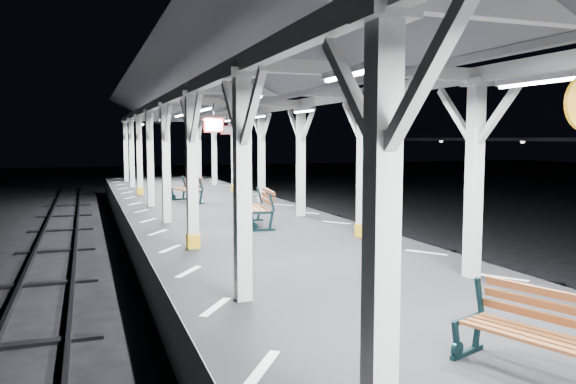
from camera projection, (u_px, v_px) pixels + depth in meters
ground at (316, 313)px, 10.80m from camera, size 120.00×120.00×0.00m
platform at (317, 287)px, 10.76m from camera, size 6.00×50.00×1.00m
hazard_stripes_left at (188, 272)px, 9.88m from camera, size 1.00×48.00×0.01m
hazard_stripes_right at (426, 253)px, 11.54m from camera, size 1.00×48.00×0.01m
track_left at (32, 340)px, 9.10m from camera, size 2.20×60.00×0.16m
track_right at (523, 286)px, 12.49m from camera, size 2.20×60.00×0.16m
canopy at (318, 72)px, 10.35m from camera, size 5.40×49.00×4.65m
bench_near at (540, 331)px, 5.53m from camera, size 1.06×1.66×0.84m
bench_mid at (260, 206)px, 15.03m from camera, size 0.90×1.89×0.99m
bench_far at (189, 189)px, 20.70m from camera, size 0.98×1.82×0.93m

